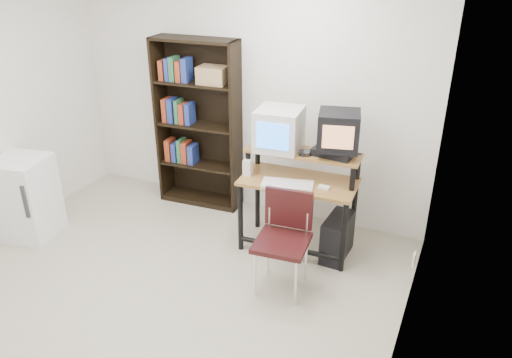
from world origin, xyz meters
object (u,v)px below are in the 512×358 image
at_px(crt_monitor, 279,129).
at_px(mini_fridge, 26,198).
at_px(bookshelf, 199,122).
at_px(crt_tv, 339,130).
at_px(pc_tower, 337,237).
at_px(computer_desk, 299,185).
at_px(school_chair, 284,231).

distance_m(crt_monitor, mini_fridge, 2.64).
distance_m(crt_monitor, bookshelf, 1.18).
height_order(crt_tv, bookshelf, bookshelf).
xyz_separation_m(crt_monitor, pc_tower, (0.66, -0.10, -0.95)).
bearing_deg(bookshelf, computer_desk, -23.35).
height_order(crt_monitor, pc_tower, crt_monitor).
relative_size(computer_desk, crt_monitor, 2.44).
xyz_separation_m(computer_desk, school_chair, (0.10, -0.62, -0.14)).
xyz_separation_m(crt_monitor, school_chair, (0.35, -0.72, -0.63)).
relative_size(computer_desk, school_chair, 1.27).
xyz_separation_m(bookshelf, mini_fridge, (-1.22, -1.39, -0.53)).
distance_m(crt_tv, pc_tower, 1.03).
height_order(bookshelf, mini_fridge, bookshelf).
height_order(crt_monitor, school_chair, crt_monitor).
relative_size(computer_desk, bookshelf, 0.59).
bearing_deg(school_chair, crt_tv, 69.38).
bearing_deg(computer_desk, school_chair, -84.32).
relative_size(pc_tower, bookshelf, 0.24).
bearing_deg(pc_tower, bookshelf, 167.33).
bearing_deg(computer_desk, crt_monitor, 155.73).
bearing_deg(crt_tv, pc_tower, -68.61).
xyz_separation_m(computer_desk, bookshelf, (-1.35, 0.48, 0.28)).
bearing_deg(computer_desk, crt_tv, 20.63).
bearing_deg(crt_monitor, crt_tv, -1.77).
relative_size(computer_desk, mini_fridge, 1.32).
bearing_deg(crt_monitor, mini_fridge, -162.25).
relative_size(school_chair, mini_fridge, 1.04).
distance_m(crt_monitor, school_chair, 1.01).
xyz_separation_m(computer_desk, crt_tv, (0.30, 0.14, 0.55)).
bearing_deg(pc_tower, crt_monitor, 173.93).
bearing_deg(computer_desk, mini_fridge, -163.84).
bearing_deg(crt_monitor, bookshelf, 155.02).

